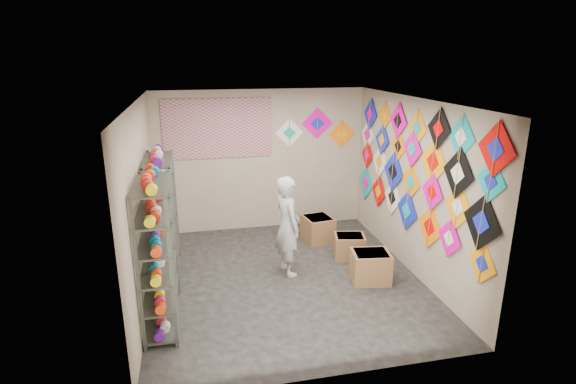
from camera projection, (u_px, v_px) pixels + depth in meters
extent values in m
plane|color=black|center=(286.00, 279.00, 6.91)|extent=(4.50, 4.50, 0.00)
plane|color=tan|center=(261.00, 161.00, 8.61)|extent=(4.00, 0.00, 4.00)
plane|color=tan|center=(333.00, 262.00, 4.41)|extent=(4.00, 0.00, 4.00)
plane|color=tan|center=(142.00, 204.00, 6.10)|extent=(0.00, 4.50, 4.50)
plane|color=tan|center=(412.00, 187.00, 6.92)|extent=(0.00, 4.50, 4.50)
plane|color=#6D655C|center=(286.00, 101.00, 6.12)|extent=(4.50, 4.50, 0.00)
cube|color=#4C5147|center=(158.00, 256.00, 5.47)|extent=(0.40, 1.10, 1.90)
cube|color=#4C5147|center=(163.00, 219.00, 6.69)|extent=(0.40, 1.10, 1.90)
cylinder|color=#F42144|center=(154.00, 266.00, 5.00)|extent=(0.12, 0.10, 0.12)
cylinder|color=#FF3B12|center=(156.00, 259.00, 5.18)|extent=(0.12, 0.10, 0.12)
cylinder|color=yellow|center=(157.00, 252.00, 5.35)|extent=(0.12, 0.10, 0.12)
cylinder|color=white|center=(157.00, 246.00, 5.53)|extent=(0.12, 0.10, 0.12)
cylinder|color=red|center=(158.00, 240.00, 5.71)|extent=(0.12, 0.10, 0.12)
cylinder|color=#551289|center=(159.00, 234.00, 5.89)|extent=(0.12, 0.10, 0.12)
cylinder|color=#DDDA87|center=(161.00, 225.00, 6.21)|extent=(0.12, 0.10, 0.12)
cylinder|color=#0A708E|center=(161.00, 220.00, 6.39)|extent=(0.12, 0.10, 0.12)
cylinder|color=#F42144|center=(162.00, 216.00, 6.57)|extent=(0.12, 0.10, 0.12)
cylinder|color=#FF3B12|center=(163.00, 211.00, 6.75)|extent=(0.12, 0.10, 0.12)
cylinder|color=yellow|center=(163.00, 207.00, 6.93)|extent=(0.12, 0.10, 0.12)
cylinder|color=white|center=(164.00, 203.00, 7.11)|extent=(0.12, 0.10, 0.12)
cube|color=#FF990B|center=(482.00, 264.00, 5.31)|extent=(0.03, 0.53, 0.53)
cube|color=#FF00AE|center=(449.00, 238.00, 5.94)|extent=(0.01, 0.55, 0.55)
cube|color=orange|center=(430.00, 227.00, 6.46)|extent=(0.04, 0.66, 0.66)
cube|color=#1425C2|center=(407.00, 211.00, 7.09)|extent=(0.01, 0.66, 0.66)
cube|color=white|center=(392.00, 197.00, 7.62)|extent=(0.03, 0.62, 0.62)
cube|color=#ED0200|center=(379.00, 191.00, 8.13)|extent=(0.02, 0.59, 0.59)
cube|color=#0BA7A8|center=(366.00, 182.00, 8.75)|extent=(0.04, 0.70, 0.70)
cube|color=black|center=(482.00, 223.00, 5.25)|extent=(0.04, 0.72, 0.72)
cube|color=#FF990B|center=(458.00, 207.00, 5.72)|extent=(0.03, 0.61, 0.61)
cube|color=#FF00AE|center=(432.00, 192.00, 6.29)|extent=(0.02, 0.56, 0.56)
cube|color=orange|center=(411.00, 182.00, 6.94)|extent=(0.03, 0.60, 0.60)
cube|color=#1425C2|center=(393.00, 171.00, 7.48)|extent=(0.03, 0.70, 0.70)
cube|color=white|center=(380.00, 161.00, 8.04)|extent=(0.04, 0.61, 0.61)
cube|color=#ED0200|center=(367.00, 155.00, 8.55)|extent=(0.02, 0.51, 0.51)
cube|color=#0BA7A8|center=(491.00, 181.00, 5.06)|extent=(0.03, 0.52, 0.52)
cube|color=black|center=(458.00, 173.00, 5.65)|extent=(0.03, 0.68, 0.68)
cube|color=#FF990B|center=(433.00, 162.00, 6.25)|extent=(0.03, 0.70, 0.70)
cube|color=#FF00AE|center=(412.00, 149.00, 6.78)|extent=(0.01, 0.58, 0.58)
cube|color=orange|center=(398.00, 146.00, 7.27)|extent=(0.01, 0.52, 0.52)
cube|color=#1425C2|center=(382.00, 140.00, 7.84)|extent=(0.03, 0.55, 0.55)
cube|color=white|center=(368.00, 135.00, 8.50)|extent=(0.03, 0.62, 0.62)
cube|color=#ED0200|center=(496.00, 149.00, 4.91)|extent=(0.01, 0.65, 0.65)
cube|color=#0BA7A8|center=(461.00, 137.00, 5.56)|extent=(0.02, 0.58, 0.58)
cube|color=black|center=(439.00, 129.00, 6.02)|extent=(0.02, 0.59, 0.59)
cube|color=#FF990B|center=(417.00, 128.00, 6.63)|extent=(0.02, 0.57, 0.57)
cube|color=#FF00AE|center=(398.00, 121.00, 7.19)|extent=(0.01, 0.60, 0.60)
cube|color=orange|center=(385.00, 116.00, 7.71)|extent=(0.03, 0.52, 0.52)
cube|color=#1425C2|center=(370.00, 114.00, 8.28)|extent=(0.03, 0.60, 0.60)
cube|color=white|center=(289.00, 133.00, 8.56)|extent=(0.55, 0.02, 0.55)
cube|color=#FF00AE|center=(317.00, 124.00, 8.63)|extent=(0.61, 0.02, 0.61)
cube|color=orange|center=(342.00, 134.00, 8.79)|extent=(0.54, 0.02, 0.54)
cube|color=#644494|center=(218.00, 129.00, 8.24)|extent=(2.00, 0.01, 1.10)
imported|color=#BCB4AA|center=(287.00, 226.00, 6.88)|extent=(0.73, 0.62, 1.57)
cube|color=olive|center=(370.00, 267.00, 6.78)|extent=(0.62, 0.55, 0.47)
cube|color=olive|center=(349.00, 247.00, 7.56)|extent=(0.57, 0.51, 0.41)
cube|color=olive|center=(318.00, 229.00, 8.24)|extent=(0.56, 0.60, 0.47)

